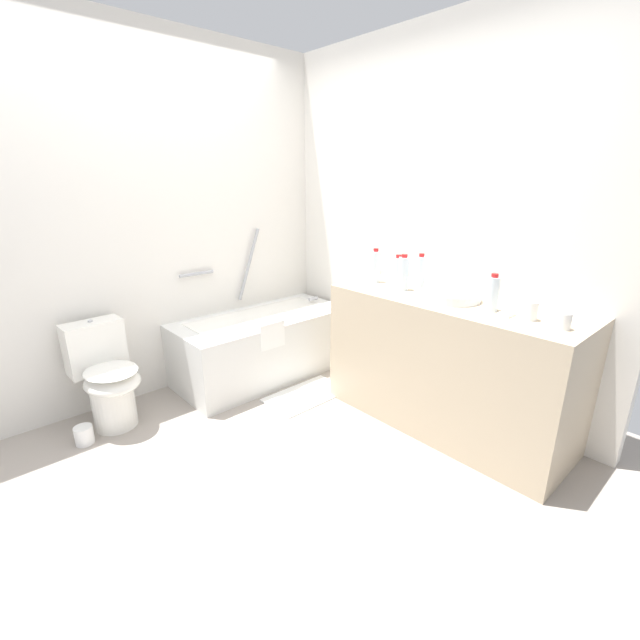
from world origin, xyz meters
The scene contains 18 objects.
ground_plane centered at (0.00, 0.00, 0.00)m, with size 4.10×4.10×0.00m, color #9E9389.
wall_back_tiled centered at (0.00, 1.31, 1.29)m, with size 3.50×0.10×2.58m, color silver.
wall_right_mirror centered at (1.60, 0.00, 1.29)m, with size 0.10×2.93×2.58m, color silver.
bathtub centered at (0.79, 0.94, 0.28)m, with size 1.43×0.66×1.19m.
toilet centered at (-0.42, 0.99, 0.34)m, with size 0.37×0.54×0.71m.
vanity_counter centered at (1.25, -0.51, 0.44)m, with size 0.61×1.58×0.87m, color tan.
sink_basin centered at (1.23, -0.50, 0.90)m, with size 0.35×0.35×0.06m, color white.
sink_faucet centered at (1.43, -0.50, 0.90)m, with size 0.10×0.15×0.06m.
water_bottle_0 centered at (1.25, -0.25, 0.99)m, with size 0.06×0.06×0.25m.
water_bottle_1 centered at (1.20, -0.15, 0.99)m, with size 0.07×0.07×0.24m.
water_bottle_2 centered at (1.19, -0.78, 0.97)m, with size 0.07×0.07×0.22m.
water_bottle_3 centered at (1.24, 0.13, 0.99)m, with size 0.06×0.06×0.24m.
water_bottle_4 centered at (1.24, -0.07, 0.98)m, with size 0.07×0.07×0.22m.
drinking_glass_0 centered at (1.16, -1.18, 0.92)m, with size 0.07×0.07×0.08m, color white.
drinking_glass_1 centered at (1.18, -1.00, 0.92)m, with size 0.07×0.07×0.10m, color white.
soap_dish centered at (1.16, -0.89, 0.88)m, with size 0.09×0.06×0.02m, color white.
bath_mat centered at (0.80, 0.39, 0.01)m, with size 0.62×0.35×0.01m, color white.
toilet_paper_roll centered at (-0.64, 0.86, 0.06)m, with size 0.11×0.11×0.12m, color white.
Camera 1 is at (-1.10, -1.85, 1.59)m, focal length 24.02 mm.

